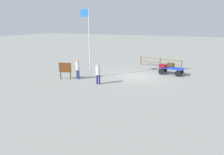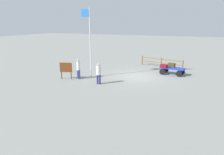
{
  "view_description": "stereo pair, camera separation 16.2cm",
  "coord_description": "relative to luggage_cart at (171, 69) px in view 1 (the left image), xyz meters",
  "views": [
    {
      "loc": [
        -5.33,
        17.65,
        4.69
      ],
      "look_at": [
        -0.23,
        6.0,
        1.34
      ],
      "focal_mm": 33.59,
      "sensor_mm": 36.0,
      "label": 1
    },
    {
      "loc": [
        -5.48,
        17.58,
        4.69
      ],
      "look_at": [
        -0.23,
        6.0,
        1.34
      ],
      "focal_mm": 33.59,
      "sensor_mm": 36.0,
      "label": 2
    }
  ],
  "objects": [
    {
      "name": "ground_plane",
      "position": [
        2.73,
        1.89,
        -0.47
      ],
      "size": [
        120.0,
        120.0,
        0.0
      ],
      "primitive_type": "plane",
      "color": "gray"
    },
    {
      "name": "suitcase_dark",
      "position": [
        0.11,
        -0.35,
        0.37
      ],
      "size": [
        0.68,
        0.47,
        0.36
      ],
      "color": "#453817",
      "rests_on": "luggage_cart"
    },
    {
      "name": "signboard",
      "position": [
        7.93,
        5.34,
        0.45
      ],
      "size": [
        1.02,
        0.38,
        1.42
      ],
      "color": "#4C3319",
      "rests_on": "ground"
    },
    {
      "name": "suitcase_olive",
      "position": [
        0.73,
        0.22,
        0.33
      ],
      "size": [
        0.68,
        0.5,
        0.28
      ],
      "color": "maroon",
      "rests_on": "luggage_cart"
    },
    {
      "name": "luggage_cart",
      "position": [
        0.0,
        0.0,
        0.0
      ],
      "size": [
        2.27,
        1.31,
        0.65
      ],
      "color": "#1836C0",
      "rests_on": "ground"
    },
    {
      "name": "worker_lead",
      "position": [
        4.73,
        5.51,
        0.49
      ],
      "size": [
        0.37,
        0.37,
        1.65
      ],
      "color": "navy",
      "rests_on": "ground"
    },
    {
      "name": "wooden_fence",
      "position": [
        1.59,
        -2.93,
        0.13
      ],
      "size": [
        4.68,
        1.21,
        1.01
      ],
      "color": "brown",
      "rests_on": "ground"
    },
    {
      "name": "worker_trailing",
      "position": [
        7.01,
        4.85,
        0.49
      ],
      "size": [
        0.39,
        0.39,
        1.68
      ],
      "color": "navy",
      "rests_on": "ground"
    },
    {
      "name": "flagpole",
      "position": [
        6.46,
        3.84,
        2.97
      ],
      "size": [
        0.9,
        0.2,
        5.85
      ],
      "color": "silver",
      "rests_on": "ground"
    }
  ]
}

